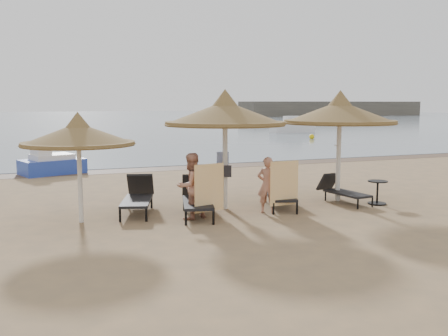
# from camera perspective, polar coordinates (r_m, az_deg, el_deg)

# --- Properties ---
(ground) EXTENTS (160.00, 160.00, 0.00)m
(ground) POSITION_cam_1_polar(r_m,az_deg,el_deg) (12.57, 1.68, -5.45)
(ground) COLOR #92724B
(ground) RESTS_ON ground
(sea) EXTENTS (200.00, 140.00, 0.03)m
(sea) POSITION_cam_1_polar(r_m,az_deg,el_deg) (91.46, -18.14, 5.38)
(sea) COLOR slate
(sea) RESTS_ON ground
(wet_sand_strip) EXTENTS (200.00, 1.60, 0.01)m
(wet_sand_strip) POSITION_cam_1_polar(r_m,az_deg,el_deg) (21.42, -8.07, -0.11)
(wet_sand_strip) COLOR brown
(wet_sand_strip) RESTS_ON ground
(palapa_left) EXTENTS (2.63, 2.63, 2.61)m
(palapa_left) POSITION_cam_1_polar(r_m,az_deg,el_deg) (12.04, -16.32, 3.67)
(palapa_left) COLOR silver
(palapa_left) RESTS_ON ground
(palapa_center) EXTENTS (3.19, 3.19, 3.16)m
(palapa_center) POSITION_cam_1_polar(r_m,az_deg,el_deg) (13.05, 0.12, 6.20)
(palapa_center) COLOR silver
(palapa_center) RESTS_ON ground
(palapa_right) EXTENTS (3.19, 3.19, 3.16)m
(palapa_right) POSITION_cam_1_polar(r_m,az_deg,el_deg) (14.53, 13.09, 6.14)
(palapa_right) COLOR silver
(palapa_right) RESTS_ON ground
(lounger_far_left) EXTENTS (1.26, 2.16, 0.92)m
(lounger_far_left) POSITION_cam_1_polar(r_m,az_deg,el_deg) (13.10, -9.81, -3.17)
(lounger_far_left) COLOR black
(lounger_far_left) RESTS_ON ground
(lounger_near_left) EXTENTS (1.22, 2.23, 0.95)m
(lounger_near_left) POSITION_cam_1_polar(r_m,az_deg,el_deg) (12.65, -3.10, -3.40)
(lounger_near_left) COLOR black
(lounger_near_left) RESTS_ON ground
(lounger_near_right) EXTENTS (1.25, 2.10, 0.90)m
(lounger_near_right) POSITION_cam_1_polar(r_m,az_deg,el_deg) (13.74, 6.27, -2.66)
(lounger_near_right) COLOR black
(lounger_near_right) RESTS_ON ground
(lounger_far_right) EXTENTS (0.80, 1.80, 0.78)m
(lounger_far_right) POSITION_cam_1_polar(r_m,az_deg,el_deg) (14.55, 13.27, -2.45)
(lounger_far_right) COLOR black
(lounger_far_right) RESTS_ON ground
(side_table) EXTENTS (0.54, 0.54, 0.66)m
(side_table) POSITION_cam_1_polar(r_m,az_deg,el_deg) (14.53, 17.12, -2.76)
(side_table) COLOR black
(side_table) RESTS_ON ground
(person_left) EXTENTS (1.00, 0.83, 1.87)m
(person_left) POSITION_cam_1_polar(r_m,az_deg,el_deg) (12.08, -3.81, -1.47)
(person_left) COLOR #B3765D
(person_left) RESTS_ON ground
(person_right) EXTENTS (0.92, 0.83, 1.68)m
(person_right) POSITION_cam_1_polar(r_m,az_deg,el_deg) (12.77, 4.99, -1.42)
(person_right) COLOR #B3765D
(person_right) RESTS_ON ground
(towel_left) EXTENTS (0.81, 0.21, 1.15)m
(towel_left) POSITION_cam_1_polar(r_m,az_deg,el_deg) (11.88, -1.69, -2.28)
(towel_left) COLOR orange
(towel_left) RESTS_ON ground
(towel_right) EXTENTS (0.81, 0.06, 1.14)m
(towel_right) POSITION_cam_1_polar(r_m,az_deg,el_deg) (12.72, 6.90, -1.74)
(towel_right) COLOR orange
(towel_right) RESTS_ON ground
(bag_patterned) EXTENTS (0.33, 0.19, 0.40)m
(bag_patterned) POSITION_cam_1_polar(r_m,az_deg,el_deg) (13.30, -0.16, 1.02)
(bag_patterned) COLOR silver
(bag_patterned) RESTS_ON ground
(bag_dark) EXTENTS (0.23, 0.13, 0.30)m
(bag_dark) POSITION_cam_1_polar(r_m,az_deg,el_deg) (13.02, 0.38, -0.37)
(bag_dark) COLOR #222328
(bag_dark) RESTS_ON ground
(pedal_boat) EXTENTS (2.65, 2.05, 1.09)m
(pedal_boat) POSITION_cam_1_polar(r_m,az_deg,el_deg) (20.89, -19.12, 0.46)
(pedal_boat) COLOR #253FA9
(pedal_boat) RESTS_ON ground
(buoy_right) EXTENTS (0.39, 0.39, 0.39)m
(buoy_right) POSITION_cam_1_polar(r_m,az_deg,el_deg) (39.03, 10.00, 3.55)
(buoy_right) COLOR #E4BD07
(buoy_right) RESTS_ON ground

